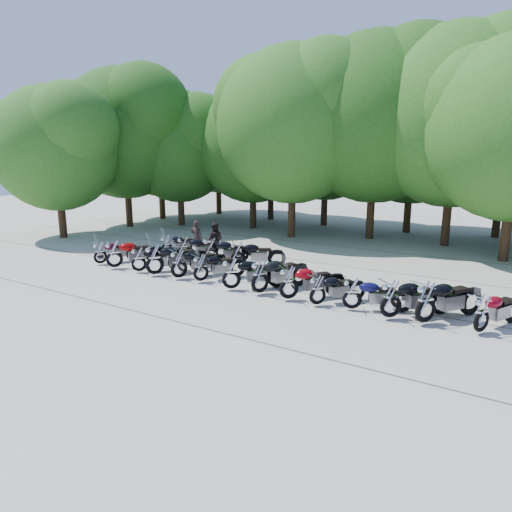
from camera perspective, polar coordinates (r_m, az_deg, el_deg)
The scene contains 34 objects.
ground at distance 15.89m, azimuth -2.86°, elevation -4.88°, with size 90.00×90.00×0.00m, color gray.
tree_0 at distance 35.02m, azimuth -11.97°, elevation 13.46°, with size 7.50×7.50×9.21m.
tree_1 at distance 31.45m, azimuth -9.60°, elevation 12.97°, with size 6.97×6.97×8.55m.
tree_2 at distance 29.88m, azimuth -0.39°, elevation 13.64°, with size 7.31×7.31×8.97m.
tree_3 at distance 26.70m, azimuth 4.67°, elevation 15.90°, with size 8.70×8.70×10.67m.
tree_4 at distance 26.86m, azimuth 14.73°, elevation 16.19°, with size 9.13×9.13×11.20m.
tree_5 at distance 26.03m, azimuth 23.71°, elevation 15.56°, with size 9.04×9.04×11.10m.
tree_9 at distance 37.35m, azimuth -4.79°, elevation 13.71°, with size 7.59×7.59×9.32m.
tree_10 at distance 33.96m, azimuth 1.91°, elevation 14.09°, with size 7.78×7.78×9.55m.
tree_11 at distance 31.44m, azimuth 8.78°, elevation 13.79°, with size 7.56×7.56×9.28m.
tree_12 at distance 29.73m, azimuth 19.02°, elevation 13.78°, with size 7.88×7.88×9.67m.
tree_13 at distance 30.02m, azimuth 28.89°, elevation 13.51°, with size 8.31×8.31×10.20m.
tree_16 at distance 28.67m, azimuth -23.76°, elevation 12.15°, with size 6.97×6.97×8.55m.
tree_17 at distance 31.72m, azimuth -16.13°, elevation 14.42°, with size 8.31×8.31×10.20m.
motorcycle_0 at distance 21.17m, azimuth -18.91°, elevation 0.50°, with size 0.62×2.05×1.16m, color #390718, non-canonical shape.
motorcycle_1 at distance 20.19m, azimuth -17.32°, elevation 0.37°, with size 0.74×2.44×1.38m, color #810405, non-canonical shape.
motorcycle_2 at distance 19.28m, azimuth -14.46°, elevation -0.30°, with size 0.64×2.12×1.20m, color black, non-canonical shape.
motorcycle_3 at distance 18.59m, azimuth -12.57°, elevation -0.26°, with size 0.78×2.57×1.45m, color black, non-canonical shape.
motorcycle_4 at distance 17.91m, azimuth -9.62°, elevation -0.79°, with size 0.73×2.38×1.35m, color black, non-canonical shape.
motorcycle_5 at distance 17.35m, azimuth -6.91°, elevation -1.34°, with size 0.66×2.18×1.23m, color black, non-canonical shape.
motorcycle_6 at distance 16.24m, azimuth -3.09°, elevation -2.04°, with size 0.72×2.37×1.34m, color black, non-canonical shape.
motorcycle_7 at distance 15.72m, azimuth 0.50°, elevation -2.34°, with size 0.77×2.53×1.43m, color black, non-canonical shape.
motorcycle_8 at distance 15.13m, azimuth 4.15°, elevation -3.16°, with size 0.72×2.36×1.34m, color maroon, non-canonical shape.
motorcycle_9 at distance 14.70m, azimuth 7.73°, elevation -4.08°, with size 0.62×2.04×1.16m, color black, non-canonical shape.
motorcycle_10 at distance 14.47m, azimuth 11.96°, elevation -4.46°, with size 0.64×2.09×1.18m, color #0E0C38, non-canonical shape.
motorcycle_11 at distance 13.95m, azimuth 16.55°, elevation -4.97°, with size 0.74×2.42×1.37m, color black, non-canonical shape.
motorcycle_12 at distance 13.83m, azimuth 20.49°, elevation -5.23°, with size 0.78×2.57×1.45m, color black, non-canonical shape.
motorcycle_13 at distance 13.76m, azimuth 26.42°, elevation -6.31°, with size 0.67×2.20×1.24m, color maroon, non-canonical shape.
motorcycle_14 at distance 21.91m, azimuth -11.11°, elevation 1.40°, with size 0.65×2.13×1.20m, color black, non-canonical shape.
motorcycle_15 at distance 21.11m, azimuth -8.95°, elevation 1.14°, with size 0.68×2.23×1.26m, color black, non-canonical shape.
motorcycle_16 at distance 20.21m, azimuth -5.63°, elevation 0.84°, with size 0.72×2.37×1.34m, color black, non-canonical shape.
motorcycle_17 at distance 19.49m, azimuth -2.24°, elevation 0.40°, with size 0.70×2.31×1.30m, color black, non-canonical shape.
rider_0 at distance 22.47m, azimuth -7.42°, elevation 2.37°, with size 0.60×0.39×1.64m, color black.
rider_1 at distance 21.34m, azimuth -5.19°, elevation 1.97°, with size 0.83×0.65×1.71m, color black.
Camera 1 is at (8.64, -12.45, 4.77)m, focal length 32.00 mm.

